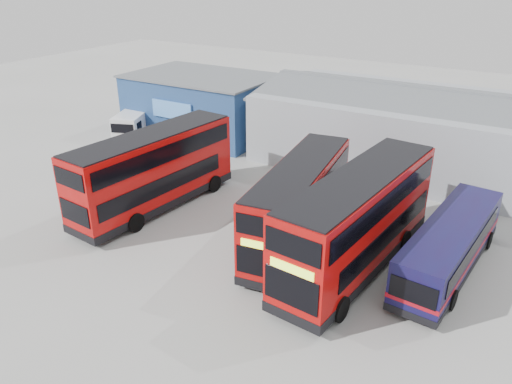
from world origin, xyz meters
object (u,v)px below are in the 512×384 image
Objects in this scene: single_decker_blue at (449,248)px; panel_van at (135,123)px; double_decker_left at (154,172)px; double_decker_centre at (299,205)px; office_block at (202,104)px; double_decker_right at (358,223)px; maintenance_shed at (473,139)px.

panel_van is at bearing -10.06° from single_decker_blue.
double_decker_left is 9.46m from double_decker_centre.
office_block reaches higher than double_decker_centre.
panel_van is (-23.56, 9.56, -1.17)m from double_decker_right.
double_decker_centre is at bearing -39.38° from office_block.
double_decker_centre is 1.07× the size of single_decker_blue.
office_block is 23.82m from double_decker_right.
double_decker_right reaches higher than panel_van.
office_block is 15.15m from double_decker_left.
double_decker_right is at bearing -44.12° from panel_van.
double_decker_right reaches higher than single_decker_blue.
office_block is 0.40× the size of maintenance_shed.
double_decker_right is (12.93, -0.10, 0.09)m from double_decker_left.
office_block is 1.13× the size of double_decker_centre.
maintenance_shed reaches higher than double_decker_left.
double_decker_right reaches higher than double_decker_centre.
single_decker_blue reaches higher than panel_van.
single_decker_blue is 28.59m from panel_van.
panel_van is (-27.56, 7.60, -0.04)m from single_decker_blue.
single_decker_blue is at bearing -168.22° from double_decker_left.
single_decker_blue is (7.50, 1.24, -0.89)m from double_decker_centre.
maintenance_shed reaches higher than office_block.
office_block is at bearing 23.61° from panel_van.
maintenance_shed is at bearing 86.52° from double_decker_right.
office_block reaches higher than double_decker_right.
maintenance_shed is at bearing -78.77° from single_decker_blue.
maintenance_shed is at bearing -129.14° from double_decker_left.
single_decker_blue is at bearing -37.45° from panel_van.
office_block is at bearing 132.91° from double_decker_centre.
double_decker_left is at bearing -174.67° from double_decker_right.
single_decker_blue is at bearing 31.90° from double_decker_right.
single_decker_blue is 1.78× the size of panel_van.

